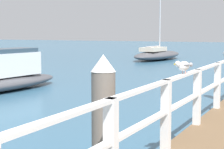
% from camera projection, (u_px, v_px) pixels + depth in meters
% --- Properties ---
extents(dock_piling_near, '(0.29, 0.29, 1.89)m').
position_uv_depth(dock_piling_near, '(103.00, 134.00, 4.47)').
color(dock_piling_near, '#6B6056').
rests_on(dock_piling_near, ground_plane).
extents(seagull_foreground, '(0.23, 0.47, 0.21)m').
position_uv_depth(seagull_foreground, '(183.00, 65.00, 5.89)').
color(seagull_foreground, white).
rests_on(seagull_foreground, pier_railing).
extents(boat_1, '(2.09, 5.70, 1.53)m').
position_uv_depth(boat_1, '(2.00, 77.00, 13.86)').
color(boat_1, '#4C4C51').
rests_on(boat_1, ground_plane).
extents(boat_3, '(2.71, 6.60, 7.57)m').
position_uv_depth(boat_3, '(157.00, 54.00, 29.04)').
color(boat_3, '#4C4C51').
rests_on(boat_3, ground_plane).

